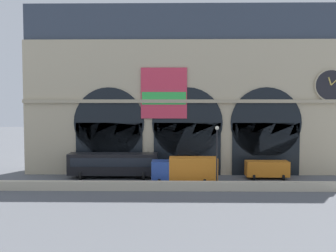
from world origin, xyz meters
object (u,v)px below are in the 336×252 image
bus_midwest (113,164)px  box_truck_center (185,170)px  van_mideast (267,169)px  street_lamp_quayside (217,149)px

bus_midwest → box_truck_center: box_truck_center is taller
bus_midwest → box_truck_center: 9.54m
box_truck_center → van_mideast: (10.13, 3.44, -0.45)m
bus_midwest → street_lamp_quayside: street_lamp_quayside is taller
box_truck_center → bus_midwest: bearing=158.3°
box_truck_center → van_mideast: 10.71m
bus_midwest → van_mideast: 19.00m
bus_midwest → street_lamp_quayside: 13.89m
box_truck_center → van_mideast: size_ratio=1.44×
bus_midwest → van_mideast: bearing=-0.3°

